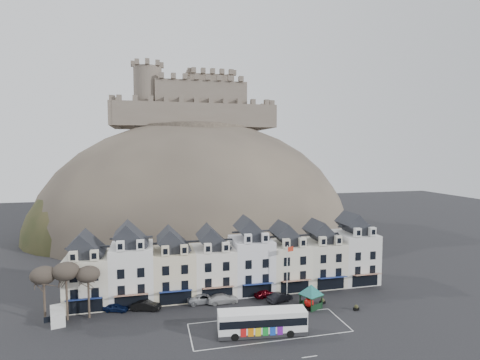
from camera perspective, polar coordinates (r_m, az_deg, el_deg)
name	(u,v)px	position (r m, az deg, el deg)	size (l,w,h in m)	color
ground	(258,333)	(54.99, 2.70, -22.33)	(300.00, 300.00, 0.00)	black
coach_bay_markings	(269,328)	(56.59, 4.41, -21.52)	(22.00, 7.50, 0.01)	silver
townhouse_terrace	(233,261)	(67.46, -1.05, -12.30)	(54.40, 9.35, 11.80)	silver
castle_hill	(200,229)	(119.58, -6.09, -7.42)	(100.00, 76.00, 68.00)	#3B332D
castle	(194,103)	(124.78, -7.02, 11.58)	(50.20, 22.20, 22.00)	#64584C
tree_left_far	(43,276)	(62.18, -27.77, -12.77)	(3.61, 3.61, 8.24)	#372E23
tree_left_mid	(66,272)	(61.42, -25.00, -12.55)	(3.78, 3.78, 8.64)	#372E23
tree_left_near	(88,275)	(61.09, -22.15, -13.22)	(3.43, 3.43, 7.84)	#372E23
bus	(262,321)	(54.00, 3.38, -20.65)	(12.21, 4.15, 3.38)	#262628
bus_shelter	(311,290)	(62.46, 10.78, -16.11)	(5.40, 5.40, 3.74)	black
red_buoy	(309,303)	(62.55, 10.47, -18.02)	(1.59, 1.59, 1.82)	black
flagpole	(288,269)	(64.23, 7.28, -13.27)	(1.28, 0.47, 9.18)	silver
white_van	(58,316)	(63.27, -26.04, -18.09)	(2.88, 4.62, 1.96)	silver
planter_west	(356,308)	(64.06, 17.29, -18.08)	(0.94, 0.62, 0.89)	black
planter_east	(323,301)	(65.10, 12.46, -17.57)	(1.04, 0.71, 0.95)	black
car_navy	(116,307)	(64.00, -18.40, -17.90)	(1.56, 3.87, 1.32)	#0B1638
car_black	(146,306)	(63.06, -14.11, -18.07)	(1.57, 4.51, 1.48)	black
car_silver	(204,298)	(64.31, -5.48, -17.46)	(2.56, 5.46, 1.54)	#A9ABB0
car_white	(223,298)	(64.02, -2.66, -17.59)	(2.07, 5.09, 1.48)	silver
car_maroon	(265,293)	(66.49, 3.83, -16.81)	(1.54, 3.83, 1.30)	#56040D
car_charcoal	(280,297)	(64.79, 6.07, -17.34)	(1.54, 4.41, 1.45)	black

